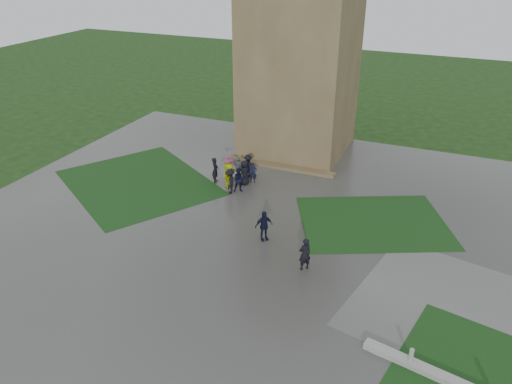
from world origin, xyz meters
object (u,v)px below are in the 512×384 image
at_px(bench, 237,175).
at_px(pedestrian_mid, 264,226).
at_px(tower, 301,40).
at_px(pedestrian_near, 305,254).

xyz_separation_m(bench, pedestrian_mid, (4.90, -6.77, 0.50)).
xyz_separation_m(tower, bench, (-1.99, -7.82, -8.54)).
bearing_deg(bench, pedestrian_mid, -47.46).
height_order(pedestrian_mid, pedestrian_near, pedestrian_near).
height_order(tower, pedestrian_near, tower).
height_order(bench, pedestrian_mid, pedestrian_mid).
relative_size(bench, pedestrian_mid, 0.81).
distance_m(tower, bench, 11.75).
bearing_deg(pedestrian_mid, bench, 79.30).
distance_m(pedestrian_mid, pedestrian_near, 3.66).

